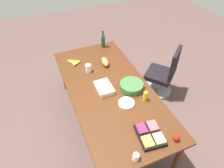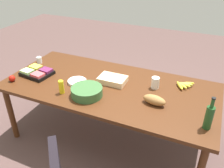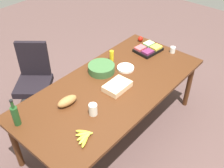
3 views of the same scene
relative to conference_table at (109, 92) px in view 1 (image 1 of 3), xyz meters
The scene contains 14 objects.
ground_plane 0.73m from the conference_table, ahead, with size 10.00×10.00×0.00m, color brown.
conference_table is the anchor object (origin of this frame).
office_chair 1.30m from the conference_table, 74.94° to the right, with size 0.68×0.68×1.00m.
sheet_cake 0.13m from the conference_table, 83.04° to the left, with size 0.32×0.22×0.07m, color beige.
banana_bunch 0.86m from the conference_table, 22.08° to the left, with size 0.21×0.22×0.04m.
paper_plate_stack 0.39m from the conference_table, 165.26° to the right, with size 0.22×0.22×0.03m, color white.
mustard_bottle 0.56m from the conference_table, 138.07° to the right, with size 0.06×0.06×0.15m, color yellow.
fruit_platter 0.95m from the conference_table, behind, with size 0.39×0.32×0.07m.
bread_loaf 0.61m from the conference_table, 15.31° to the right, with size 0.24×0.11×0.10m, color #A16E3B.
apple_red 1.17m from the conference_table, 160.70° to the right, with size 0.08×0.08×0.08m, color #AE170D.
salad_bowl 0.34m from the conference_table, 113.04° to the right, with size 0.34×0.34×0.10m, color #396334.
paper_cup 1.14m from the conference_table, behind, with size 0.07×0.07×0.09m, color white.
wine_bottle 1.17m from the conference_table, 16.41° to the right, with size 0.09×0.09×0.32m.
mayo_jar 0.54m from the conference_table, 17.54° to the left, with size 0.09×0.09×0.13m, color white.
Camera 1 is at (-2.02, 0.80, 2.86)m, focal length 32.73 mm.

